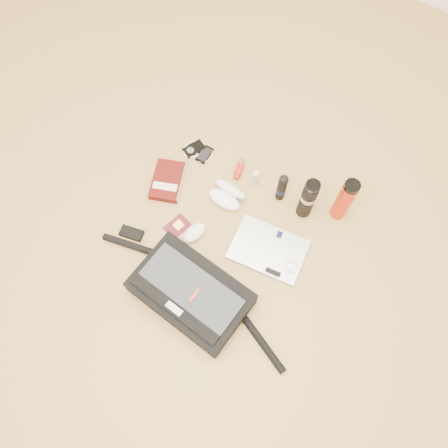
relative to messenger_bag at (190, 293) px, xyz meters
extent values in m
plane|color=#AB8547|center=(-0.04, 0.23, -0.06)|extent=(4.00, 4.00, 0.00)
cube|color=black|center=(0.00, 0.00, 0.00)|extent=(0.50, 0.33, 0.12)
cube|color=#2E3035|center=(0.00, -0.01, 0.06)|extent=(0.44, 0.24, 0.01)
cube|color=black|center=(0.00, -0.10, 0.06)|extent=(0.43, 0.08, 0.01)
cube|color=beige|center=(0.00, -0.10, 0.06)|extent=(0.08, 0.03, 0.02)
cube|color=#B0291B|center=(0.03, -0.01, 0.07)|extent=(0.02, 0.06, 0.02)
cylinder|color=black|center=(-0.35, 0.05, -0.05)|extent=(0.30, 0.10, 0.03)
cylinder|color=black|center=(0.36, 0.00, -0.05)|extent=(0.29, 0.14, 0.03)
cube|color=black|center=(-0.40, 0.09, -0.05)|extent=(0.12, 0.08, 0.02)
cube|color=#B1B1B3|center=(0.17, 0.37, -0.05)|extent=(0.36, 0.27, 0.02)
cube|color=black|center=(0.18, 0.45, -0.04)|extent=(0.03, 0.04, 0.00)
cube|color=white|center=(0.29, 0.37, -0.04)|extent=(0.06, 0.03, 0.01)
cube|color=white|center=(0.30, 0.33, -0.04)|extent=(0.06, 0.02, 0.01)
cube|color=black|center=(0.25, 0.28, -0.04)|extent=(0.07, 0.03, 0.01)
cube|color=#420B07|center=(-0.42, 0.41, -0.04)|extent=(0.21, 0.25, 0.04)
cube|color=beige|center=(-0.35, 0.43, -0.04)|extent=(0.08, 0.19, 0.03)
cube|color=beige|center=(-0.40, 0.37, -0.02)|extent=(0.12, 0.08, 0.00)
cube|color=#4E101A|center=(-0.24, 0.24, -0.06)|extent=(0.11, 0.13, 0.00)
cube|color=yellow|center=(-0.24, 0.25, -0.06)|extent=(0.05, 0.05, 0.00)
ellipsoid|color=white|center=(-0.15, 0.25, -0.04)|extent=(0.10, 0.13, 0.04)
ellipsoid|color=white|center=(-0.13, 0.47, -0.04)|extent=(0.17, 0.09, 0.05)
ellipsoid|color=white|center=(-0.13, 0.52, -0.02)|extent=(0.17, 0.09, 0.10)
ellipsoid|color=black|center=(-0.16, 0.47, -0.03)|extent=(0.04, 0.03, 0.02)
ellipsoid|color=black|center=(-0.10, 0.47, -0.03)|extent=(0.04, 0.03, 0.02)
cylinder|color=black|center=(-0.13, 0.47, -0.03)|extent=(0.03, 0.01, 0.01)
cube|color=black|center=(-0.41, 0.63, -0.06)|extent=(0.10, 0.13, 0.01)
cylinder|color=#9D9D9F|center=(-0.42, 0.61, -0.05)|extent=(0.05, 0.05, 0.00)
torus|color=white|center=(-0.41, 0.63, -0.06)|extent=(0.12, 0.12, 0.01)
cube|color=black|center=(-0.35, 0.63, -0.06)|extent=(0.06, 0.10, 0.01)
cube|color=black|center=(-0.35, 0.63, -0.05)|extent=(0.05, 0.08, 0.00)
torus|color=white|center=(-0.35, 0.63, -0.06)|extent=(0.08, 0.08, 0.01)
cube|color=#A21E12|center=(-0.16, 0.65, -0.05)|extent=(0.05, 0.07, 0.03)
cube|color=#A41E18|center=(-0.15, 0.61, -0.05)|extent=(0.03, 0.03, 0.02)
cylinder|color=#9B9B9D|center=(-0.17, 0.69, -0.05)|extent=(0.03, 0.04, 0.02)
cylinder|color=#95B5C7|center=(-0.06, 0.63, -0.02)|extent=(0.03, 0.03, 0.09)
cylinder|color=white|center=(-0.06, 0.63, 0.03)|extent=(0.02, 0.02, 0.02)
cylinder|color=white|center=(-0.06, 0.63, 0.04)|extent=(0.01, 0.01, 0.01)
cylinder|color=black|center=(0.08, 0.63, 0.03)|extent=(0.05, 0.05, 0.18)
cylinder|color=black|center=(0.08, 0.63, 0.01)|extent=(0.05, 0.05, 0.03)
ellipsoid|color=black|center=(0.08, 0.63, 0.11)|extent=(0.04, 0.04, 0.02)
cylinder|color=black|center=(0.21, 0.63, 0.06)|extent=(0.08, 0.08, 0.24)
cylinder|color=#B0B0B3|center=(0.21, 0.63, 0.09)|extent=(0.09, 0.09, 0.03)
cylinder|color=black|center=(0.21, 0.63, 0.19)|extent=(0.08, 0.08, 0.02)
cylinder|color=#B6210D|center=(0.35, 0.71, 0.06)|extent=(0.08, 0.08, 0.25)
cylinder|color=black|center=(0.35, 0.71, 0.20)|extent=(0.08, 0.08, 0.03)
camera|label=1|loc=(0.37, -0.31, 1.82)|focal=35.00mm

